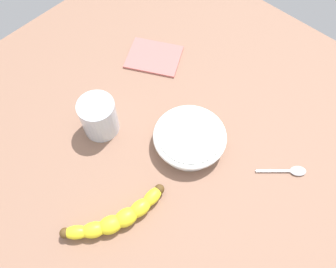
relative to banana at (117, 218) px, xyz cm
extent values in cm
cube|color=#87614C|center=(-2.24, 16.93, -3.35)|extent=(120.00, 120.00, 3.00)
ellipsoid|color=yellow|center=(-3.82, -7.42, 0.00)|extent=(5.53, 5.62, 2.78)
ellipsoid|color=yellow|center=(-1.68, -4.77, 0.00)|extent=(5.56, 6.04, 3.24)
ellipsoid|color=yellow|center=(0.02, -1.83, 0.00)|extent=(5.53, 6.20, 3.70)
ellipsoid|color=yellow|center=(1.24, 1.35, 0.00)|extent=(4.99, 5.94, 3.70)
ellipsoid|color=yellow|center=(1.94, 4.68, 0.00)|extent=(3.87, 5.48, 3.24)
ellipsoid|color=yellow|center=(2.11, 8.07, 0.00)|extent=(2.93, 5.19, 2.78)
sphere|color=#513819|center=(-5.40, -9.08, 0.00)|extent=(2.16, 2.16, 2.16)
sphere|color=#513819|center=(2.04, 10.37, 0.00)|extent=(2.16, 2.16, 2.16)
cylinder|color=silver|center=(-19.41, 12.87, 2.84)|extent=(8.41, 8.41, 9.37)
cylinder|color=beige|center=(-19.41, 12.87, 2.68)|extent=(7.91, 7.91, 8.56)
cylinder|color=white|center=(-1.18, 23.79, 0.18)|extent=(14.31, 14.31, 4.05)
torus|color=white|center=(-1.18, 23.79, 1.60)|extent=(16.76, 16.76, 1.20)
ellipsoid|color=silver|center=(21.37, 34.90, -1.45)|extent=(4.27, 4.21, 0.80)
cube|color=silver|center=(17.60, 31.40, -1.45)|extent=(6.57, 6.15, 0.25)
cube|color=#BC6660|center=(-25.72, 37.35, -1.55)|extent=(17.71, 16.55, 0.60)
camera|label=1|loc=(20.88, -7.26, 68.48)|focal=36.41mm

